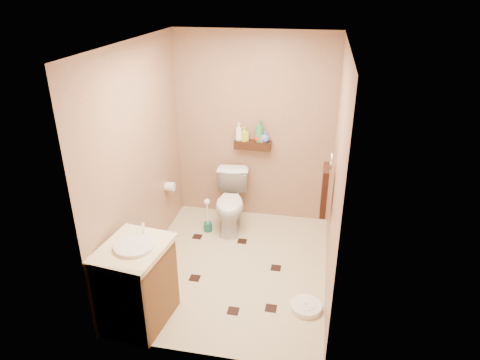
# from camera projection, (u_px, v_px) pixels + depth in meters

# --- Properties ---
(ground) EXTENTS (2.50, 2.50, 0.00)m
(ground) POSITION_uv_depth(u_px,v_px,m) (234.00, 267.00, 4.76)
(ground) COLOR #BDAD8A
(ground) RESTS_ON ground
(wall_back) EXTENTS (2.00, 0.04, 2.40)m
(wall_back) POSITION_uv_depth(u_px,v_px,m) (254.00, 129.00, 5.36)
(wall_back) COLOR #A1775C
(wall_back) RESTS_ON ground
(wall_front) EXTENTS (2.00, 0.04, 2.40)m
(wall_front) POSITION_uv_depth(u_px,v_px,m) (199.00, 235.00, 3.14)
(wall_front) COLOR #A1775C
(wall_front) RESTS_ON ground
(wall_left) EXTENTS (0.04, 2.50, 2.40)m
(wall_left) POSITION_uv_depth(u_px,v_px,m) (139.00, 161.00, 4.42)
(wall_left) COLOR #A1775C
(wall_left) RESTS_ON ground
(wall_right) EXTENTS (0.04, 2.50, 2.40)m
(wall_right) POSITION_uv_depth(u_px,v_px,m) (336.00, 176.00, 4.08)
(wall_right) COLOR #A1775C
(wall_right) RESTS_ON ground
(ceiling) EXTENTS (2.00, 2.50, 0.02)m
(ceiling) POSITION_uv_depth(u_px,v_px,m) (233.00, 43.00, 3.74)
(ceiling) COLOR silver
(ceiling) RESTS_ON wall_back
(wall_shelf) EXTENTS (0.46, 0.14, 0.10)m
(wall_shelf) POSITION_uv_depth(u_px,v_px,m) (253.00, 145.00, 5.37)
(wall_shelf) COLOR #391E0F
(wall_shelf) RESTS_ON wall_back
(floor_accents) EXTENTS (1.17, 1.32, 0.01)m
(floor_accents) POSITION_uv_depth(u_px,v_px,m) (235.00, 271.00, 4.69)
(floor_accents) COLOR black
(floor_accents) RESTS_ON ground
(toilet) EXTENTS (0.49, 0.75, 0.72)m
(toilet) POSITION_uv_depth(u_px,v_px,m) (231.00, 202.00, 5.38)
(toilet) COLOR white
(toilet) RESTS_ON ground
(vanity) EXTENTS (0.63, 0.73, 0.93)m
(vanity) POSITION_uv_depth(u_px,v_px,m) (137.00, 283.00, 3.86)
(vanity) COLOR brown
(vanity) RESTS_ON ground
(bathroom_scale) EXTENTS (0.32, 0.32, 0.06)m
(bathroom_scale) POSITION_uv_depth(u_px,v_px,m) (306.00, 307.00, 4.14)
(bathroom_scale) COLOR white
(bathroom_scale) RESTS_ON ground
(toilet_brush) EXTENTS (0.10, 0.10, 0.45)m
(toilet_brush) POSITION_uv_depth(u_px,v_px,m) (208.00, 220.00, 5.38)
(toilet_brush) COLOR #175E51
(toilet_brush) RESTS_ON ground
(towel_ring) EXTENTS (0.12, 0.30, 0.76)m
(towel_ring) POSITION_uv_depth(u_px,v_px,m) (325.00, 188.00, 4.42)
(towel_ring) COLOR silver
(towel_ring) RESTS_ON wall_right
(toilet_paper) EXTENTS (0.12, 0.11, 0.12)m
(toilet_paper) POSITION_uv_depth(u_px,v_px,m) (170.00, 187.00, 5.24)
(toilet_paper) COLOR white
(toilet_paper) RESTS_ON wall_left
(bottle_a) EXTENTS (0.12, 0.12, 0.23)m
(bottle_a) POSITION_uv_depth(u_px,v_px,m) (239.00, 132.00, 5.33)
(bottle_a) COLOR white
(bottle_a) RESTS_ON wall_shelf
(bottle_b) EXTENTS (0.12, 0.12, 0.18)m
(bottle_b) POSITION_uv_depth(u_px,v_px,m) (244.00, 134.00, 5.32)
(bottle_b) COLOR #C9D32C
(bottle_b) RESTS_ON wall_shelf
(bottle_c) EXTENTS (0.12, 0.12, 0.14)m
(bottle_c) POSITION_uv_depth(u_px,v_px,m) (259.00, 136.00, 5.30)
(bottle_c) COLOR red
(bottle_c) RESTS_ON wall_shelf
(bottle_d) EXTENTS (0.15, 0.15, 0.28)m
(bottle_d) POSITION_uv_depth(u_px,v_px,m) (259.00, 131.00, 5.27)
(bottle_d) COLOR #309050
(bottle_d) RESTS_ON wall_shelf
(bottle_e) EXTENTS (0.09, 0.09, 0.14)m
(bottle_e) POSITION_uv_depth(u_px,v_px,m) (262.00, 136.00, 5.29)
(bottle_e) COLOR #EC824E
(bottle_e) RESTS_ON wall_shelf
(bottle_f) EXTENTS (0.15, 0.15, 0.14)m
(bottle_f) POSITION_uv_depth(u_px,v_px,m) (265.00, 137.00, 5.29)
(bottle_f) COLOR #5170CA
(bottle_f) RESTS_ON wall_shelf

